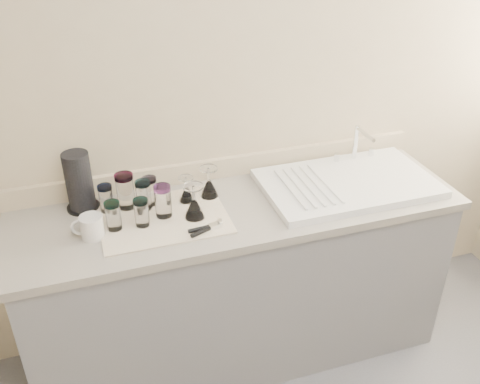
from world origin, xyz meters
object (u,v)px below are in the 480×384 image
object	(u,v)px
tumbler_teal	(106,198)
tumbler_purple	(150,191)
goblet_back_left	(187,193)
can_opener	(206,229)
white_mug	(91,227)
sink_unit	(348,183)
tumbler_blue	(142,212)
goblet_back_right	(209,187)
goblet_front_left	(194,207)
paper_towel_roll	(79,182)
tumbler_extra	(144,195)
tumbler_cyan	(125,191)
tumbler_magenta	(113,215)
tumbler_lavender	(163,201)

from	to	relation	value
tumbler_teal	tumbler_purple	xyz separation A→B (m)	(0.19, -0.00, 0.00)
goblet_back_left	can_opener	world-z (taller)	goblet_back_left
goblet_back_left	white_mug	bearing A→B (deg)	-161.57
sink_unit	white_mug	distance (m)	1.21
sink_unit	can_opener	bearing A→B (deg)	-167.80
tumbler_blue	goblet_back_right	bearing A→B (deg)	23.11
goblet_front_left	paper_towel_roll	bearing A→B (deg)	152.51
tumbler_blue	white_mug	distance (m)	0.21
tumbler_extra	white_mug	bearing A→B (deg)	-149.89
goblet_front_left	tumbler_cyan	bearing A→B (deg)	146.71
tumbler_teal	tumbler_purple	bearing A→B (deg)	-0.64
tumbler_magenta	paper_towel_roll	xyz separation A→B (m)	(-0.12, 0.22, 0.06)
goblet_back_right	goblet_front_left	xyz separation A→B (m)	(-0.11, -0.15, 0.00)
sink_unit	can_opener	distance (m)	0.77
goblet_back_right	goblet_front_left	distance (m)	0.19
tumbler_magenta	white_mug	size ratio (longest dim) A/B	0.90
goblet_back_left	paper_towel_roll	bearing A→B (deg)	168.26
tumbler_magenta	tumbler_lavender	xyz separation A→B (m)	(0.22, 0.03, 0.01)
tumbler_teal	tumbler_lavender	xyz separation A→B (m)	(0.23, -0.12, 0.01)
tumbler_purple	tumbler_extra	world-z (taller)	tumbler_extra
tumbler_blue	tumbler_extra	size ratio (longest dim) A/B	0.91
tumbler_cyan	white_mug	size ratio (longest dim) A/B	1.14
goblet_back_right	sink_unit	bearing A→B (deg)	-9.13
sink_unit	tumbler_magenta	size ratio (longest dim) A/B	6.36
tumbler_blue	tumbler_lavender	size ratio (longest dim) A/B	0.85
white_mug	sink_unit	bearing A→B (deg)	2.29
tumbler_cyan	tumbler_magenta	distance (m)	0.17
goblet_back_right	can_opener	world-z (taller)	goblet_back_right
can_opener	white_mug	distance (m)	0.47
sink_unit	goblet_back_left	distance (m)	0.78
goblet_front_left	tumbler_lavender	bearing A→B (deg)	157.03
sink_unit	tumbler_teal	size ratio (longest dim) A/B	6.49
tumbler_lavender	white_mug	xyz separation A→B (m)	(-0.31, -0.06, -0.03)
tumbler_lavender	goblet_front_left	xyz separation A→B (m)	(0.12, -0.05, -0.02)
tumbler_teal	goblet_back_left	bearing A→B (deg)	-4.70
tumbler_purple	white_mug	world-z (taller)	tumbler_purple
tumbler_teal	tumbler_cyan	world-z (taller)	tumbler_cyan
tumbler_teal	can_opener	bearing A→B (deg)	-37.54
goblet_back_right	white_mug	size ratio (longest dim) A/B	1.03
tumbler_extra	goblet_back_right	bearing A→B (deg)	2.69
tumbler_magenta	tumbler_extra	distance (m)	0.19
tumbler_teal	goblet_back_right	world-z (taller)	goblet_back_right
can_opener	paper_towel_roll	xyz separation A→B (m)	(-0.48, 0.35, 0.12)
tumbler_blue	tumbler_lavender	xyz separation A→B (m)	(0.10, 0.04, 0.01)
sink_unit	tumbler_teal	world-z (taller)	sink_unit
can_opener	goblet_back_right	bearing A→B (deg)	71.67
tumbler_magenta	white_mug	bearing A→B (deg)	-167.36
tumbler_magenta	goblet_front_left	distance (m)	0.34
tumbler_cyan	tumbler_extra	xyz separation A→B (m)	(0.07, -0.04, -0.01)
tumbler_blue	goblet_back_right	world-z (taller)	goblet_back_right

